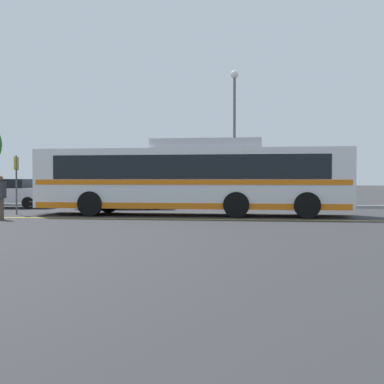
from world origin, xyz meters
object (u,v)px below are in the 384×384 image
at_px(transit_bus, 192,177).
at_px(pedestrian_0, 0,195).
at_px(parked_car_1, 122,195).
at_px(bus_stop_sign, 16,177).
at_px(parked_car_0, 9,193).
at_px(street_lamp, 234,117).

distance_m(transit_bus, pedestrian_0, 7.48).
height_order(parked_car_1, bus_stop_sign, bus_stop_sign).
distance_m(transit_bus, parked_car_0, 11.18).
relative_size(transit_bus, parked_car_0, 2.92).
height_order(transit_bus, parked_car_0, transit_bus).
bearing_deg(pedestrian_0, parked_car_1, 92.48).
bearing_deg(parked_car_1, bus_stop_sign, -39.11).
bearing_deg(bus_stop_sign, parked_car_0, 30.29).
bearing_deg(parked_car_1, pedestrian_0, -23.71).
distance_m(parked_car_1, street_lamp, 7.50).
relative_size(parked_car_1, pedestrian_0, 2.93).
relative_size(bus_stop_sign, street_lamp, 0.34).
distance_m(transit_bus, bus_stop_sign, 7.44).
relative_size(parked_car_1, bus_stop_sign, 1.91).
bearing_deg(parked_car_0, transit_bus, -118.07).
xyz_separation_m(parked_car_1, street_lamp, (5.51, 2.97, 4.14)).
xyz_separation_m(transit_bus, parked_car_1, (-4.12, 4.38, -0.86)).
relative_size(parked_car_0, bus_stop_sign, 1.81).
bearing_deg(transit_bus, bus_stop_sign, 94.17).
relative_size(pedestrian_0, bus_stop_sign, 0.65).
bearing_deg(bus_stop_sign, street_lamp, -47.49).
bearing_deg(parked_car_1, street_lamp, 114.08).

